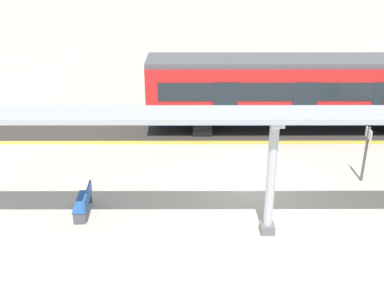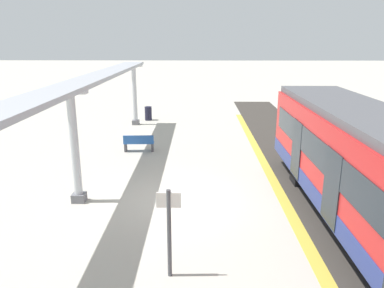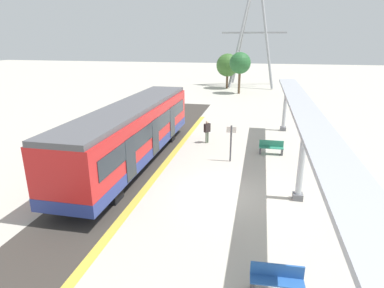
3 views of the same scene
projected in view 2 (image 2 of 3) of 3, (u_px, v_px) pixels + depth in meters
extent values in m
plane|color=#B4AFA1|center=(178.00, 200.00, 13.04)|extent=(176.00, 176.00, 0.00)
cube|color=gold|center=(284.00, 201.00, 12.98)|extent=(0.39, 30.64, 0.01)
cube|color=#38332D|center=(335.00, 201.00, 12.95)|extent=(3.20, 42.64, 0.01)
cube|color=red|center=(383.00, 179.00, 9.62)|extent=(2.60, 14.39, 2.60)
cube|color=navy|center=(378.00, 215.00, 9.90)|extent=(2.63, 14.41, 0.55)
cube|color=#1E262D|center=(334.00, 168.00, 9.55)|extent=(0.03, 13.24, 0.84)
cube|color=#1E262D|center=(296.00, 149.00, 13.17)|extent=(0.04, 1.10, 2.00)
cube|color=#1E262D|center=(331.00, 188.00, 9.71)|extent=(0.04, 1.10, 2.00)
cube|color=black|center=(321.00, 175.00, 14.49)|extent=(2.21, 0.90, 0.64)
cube|color=slate|center=(136.00, 122.00, 24.52)|extent=(0.44, 0.44, 0.30)
cylinder|color=#B8BDC2|center=(135.00, 94.00, 24.01)|extent=(0.28, 0.28, 3.45)
cube|color=#B8BDC2|center=(133.00, 66.00, 23.52)|extent=(1.10, 0.36, 0.12)
cube|color=slate|center=(79.00, 197.00, 12.89)|extent=(0.44, 0.44, 0.30)
cylinder|color=#B8BDC2|center=(75.00, 145.00, 12.38)|extent=(0.28, 0.28, 3.45)
cube|color=#B8BDC2|center=(70.00, 92.00, 11.90)|extent=(1.10, 0.36, 0.12)
cube|color=#A8AAB2|center=(71.00, 87.00, 11.99)|extent=(1.20, 24.70, 0.16)
cube|color=#2657A2|center=(139.00, 143.00, 18.61)|extent=(1.52, 0.51, 0.04)
cube|color=#2657A2|center=(138.00, 139.00, 18.36)|extent=(1.50, 0.13, 0.40)
cube|color=#4C4C51|center=(126.00, 147.00, 18.65)|extent=(0.12, 0.40, 0.42)
cube|color=#4C4C51|center=(153.00, 147.00, 18.69)|extent=(0.12, 0.40, 0.42)
cylinder|color=#1F1E32|center=(148.00, 113.00, 25.76)|extent=(0.48, 0.48, 0.95)
cylinder|color=#4C4C51|center=(169.00, 234.00, 8.58)|extent=(0.10, 0.10, 2.20)
cube|color=silver|center=(169.00, 200.00, 8.35)|extent=(0.56, 0.04, 0.36)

